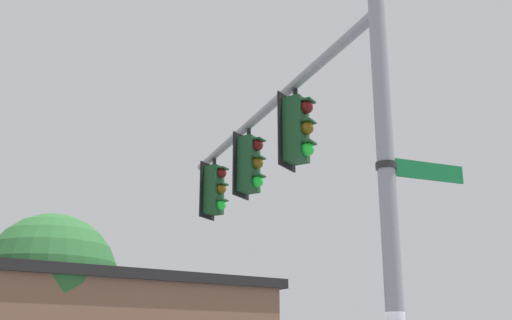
{
  "coord_description": "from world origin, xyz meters",
  "views": [
    {
      "loc": [
        7.14,
        2.36,
        2.02
      ],
      "look_at": [
        -2.55,
        -3.27,
        5.45
      ],
      "focal_mm": 45.33,
      "sensor_mm": 36.0,
      "label": 1
    }
  ],
  "objects_px": {
    "traffic_light_mid_inner": "(250,164)",
    "street_name_sign": "(411,169)",
    "traffic_light_nearest_pole": "(297,129)",
    "traffic_light_mid_outer": "(215,190)"
  },
  "relations": [
    {
      "from": "traffic_light_mid_inner",
      "to": "traffic_light_mid_outer",
      "type": "bearing_deg",
      "value": -127.88
    },
    {
      "from": "traffic_light_nearest_pole",
      "to": "traffic_light_mid_inner",
      "type": "distance_m",
      "value": 2.06
    },
    {
      "from": "traffic_light_nearest_pole",
      "to": "street_name_sign",
      "type": "distance_m",
      "value": 2.77
    },
    {
      "from": "traffic_light_mid_inner",
      "to": "street_name_sign",
      "type": "height_order",
      "value": "traffic_light_mid_inner"
    },
    {
      "from": "traffic_light_mid_inner",
      "to": "street_name_sign",
      "type": "distance_m",
      "value": 4.69
    },
    {
      "from": "traffic_light_mid_inner",
      "to": "street_name_sign",
      "type": "bearing_deg",
      "value": 56.45
    },
    {
      "from": "traffic_light_nearest_pole",
      "to": "street_name_sign",
      "type": "xyz_separation_m",
      "value": [
        1.23,
        2.13,
        -1.27
      ]
    },
    {
      "from": "street_name_sign",
      "to": "traffic_light_mid_outer",
      "type": "bearing_deg",
      "value": -124.91
    },
    {
      "from": "traffic_light_nearest_pole",
      "to": "traffic_light_mid_inner",
      "type": "height_order",
      "value": "same"
    },
    {
      "from": "traffic_light_nearest_pole",
      "to": "street_name_sign",
      "type": "height_order",
      "value": "traffic_light_nearest_pole"
    }
  ]
}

